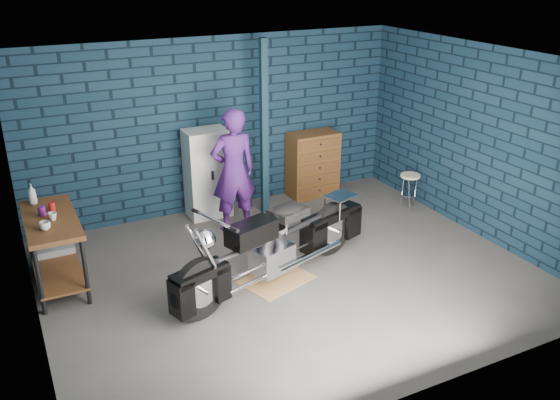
# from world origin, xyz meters

# --- Properties ---
(ground) EXTENTS (6.00, 6.00, 0.00)m
(ground) POSITION_xyz_m (0.00, 0.00, 0.00)
(ground) COLOR #504D4A
(ground) RESTS_ON ground
(room_walls) EXTENTS (6.02, 5.01, 2.71)m
(room_walls) POSITION_xyz_m (0.00, 0.55, 1.90)
(room_walls) COLOR #0F2435
(room_walls) RESTS_ON ground
(support_post) EXTENTS (0.10, 0.10, 2.70)m
(support_post) POSITION_xyz_m (0.55, 1.95, 1.35)
(support_post) COLOR #102834
(support_post) RESTS_ON ground
(workbench) EXTENTS (0.60, 1.40, 0.91)m
(workbench) POSITION_xyz_m (-2.68, 1.06, 0.46)
(workbench) COLOR brown
(workbench) RESTS_ON ground
(drip_mat) EXTENTS (1.00, 0.87, 0.01)m
(drip_mat) POSITION_xyz_m (-0.23, -0.05, 0.00)
(drip_mat) COLOR olive
(drip_mat) RESTS_ON ground
(motorcycle) EXTENTS (2.71, 1.49, 1.15)m
(motorcycle) POSITION_xyz_m (-0.23, -0.05, 0.58)
(motorcycle) COLOR black
(motorcycle) RESTS_ON ground
(person) EXTENTS (0.68, 0.46, 1.84)m
(person) POSITION_xyz_m (-0.12, 1.57, 0.92)
(person) COLOR #491D6F
(person) RESTS_ON ground
(storage_bin) EXTENTS (0.49, 0.35, 0.30)m
(storage_bin) POSITION_xyz_m (-2.66, 1.56, 0.15)
(storage_bin) COLOR gray
(storage_bin) RESTS_ON ground
(locker) EXTENTS (0.64, 0.46, 1.38)m
(locker) POSITION_xyz_m (-0.28, 2.23, 0.69)
(locker) COLOR silver
(locker) RESTS_ON ground
(tool_chest) EXTENTS (0.82, 0.45, 1.09)m
(tool_chest) POSITION_xyz_m (1.58, 2.23, 0.54)
(tool_chest) COLOR brown
(tool_chest) RESTS_ON ground
(shop_stool) EXTENTS (0.34, 0.34, 0.56)m
(shop_stool) POSITION_xyz_m (2.70, 1.07, 0.28)
(shop_stool) COLOR beige
(shop_stool) RESTS_ON ground
(cup_a) EXTENTS (0.14, 0.14, 0.10)m
(cup_a) POSITION_xyz_m (-2.76, 0.72, 0.96)
(cup_a) COLOR beige
(cup_a) RESTS_ON workbench
(cup_b) EXTENTS (0.13, 0.13, 0.09)m
(cup_b) POSITION_xyz_m (-2.65, 0.96, 0.96)
(cup_b) COLOR beige
(cup_b) RESTS_ON workbench
(mug_purple) EXTENTS (0.10, 0.10, 0.12)m
(mug_purple) POSITION_xyz_m (-2.75, 1.16, 0.97)
(mug_purple) COLOR #661A6B
(mug_purple) RESTS_ON workbench
(mug_red) EXTENTS (0.09, 0.09, 0.11)m
(mug_red) POSITION_xyz_m (-2.62, 1.26, 0.96)
(mug_red) COLOR #A21517
(mug_red) RESTS_ON workbench
(bottle) EXTENTS (0.12, 0.12, 0.26)m
(bottle) POSITION_xyz_m (-2.81, 1.59, 1.04)
(bottle) COLOR gray
(bottle) RESTS_ON workbench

